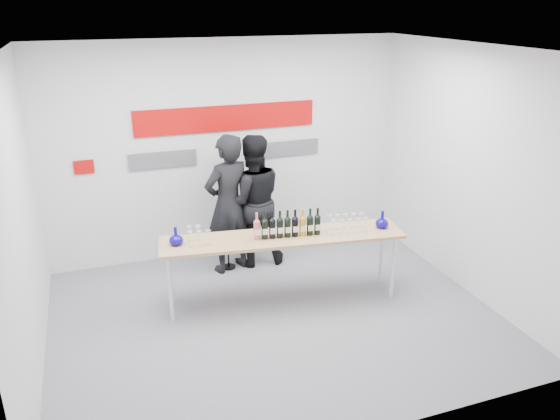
{
  "coord_description": "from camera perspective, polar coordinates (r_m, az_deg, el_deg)",
  "views": [
    {
      "loc": [
        -1.78,
        -5.18,
        3.46
      ],
      "look_at": [
        0.21,
        0.43,
        1.15
      ],
      "focal_mm": 35.0,
      "sensor_mm": 36.0,
      "label": 1
    }
  ],
  "objects": [
    {
      "name": "back_wall",
      "position": [
        7.65,
        -5.5,
        6.27
      ],
      "size": [
        5.0,
        0.04,
        3.0
      ],
      "primitive_type": "cube",
      "color": "silver",
      "rests_on": "ground"
    },
    {
      "name": "presenter_left",
      "position": [
        7.18,
        -5.42,
        0.59
      ],
      "size": [
        0.79,
        0.64,
        1.88
      ],
      "primitive_type": "imported",
      "rotation": [
        0.0,
        0.0,
        3.46
      ],
      "color": "black",
      "rests_on": "ground"
    },
    {
      "name": "ground",
      "position": [
        6.48,
        -0.53,
        -11.07
      ],
      "size": [
        5.0,
        5.0,
        0.0
      ],
      "primitive_type": "plane",
      "color": "slate",
      "rests_on": "ground"
    },
    {
      "name": "decanter_right",
      "position": [
        6.72,
        10.63,
        -0.96
      ],
      "size": [
        0.16,
        0.16,
        0.21
      ],
      "primitive_type": null,
      "color": "#0E0680",
      "rests_on": "tasting_table"
    },
    {
      "name": "mic_stand",
      "position": [
        7.38,
        -5.48,
        -2.66
      ],
      "size": [
        0.19,
        0.19,
        1.59
      ],
      "rotation": [
        0.0,
        0.0,
        -0.11
      ],
      "color": "black",
      "rests_on": "ground"
    },
    {
      "name": "wine_bottles",
      "position": [
        6.33,
        0.79,
        -1.43
      ],
      "size": [
        0.8,
        0.18,
        0.33
      ],
      "rotation": [
        0.0,
        0.0,
        -0.14
      ],
      "color": "#CC5966",
      "rests_on": "tasting_table"
    },
    {
      "name": "tasting_table",
      "position": [
        6.43,
        0.3,
        -3.26
      ],
      "size": [
        2.91,
        0.96,
        0.86
      ],
      "rotation": [
        0.0,
        0.0,
        -0.14
      ],
      "color": "tan",
      "rests_on": "ground"
    },
    {
      "name": "glasses_left",
      "position": [
        6.24,
        -8.66,
        -2.74
      ],
      "size": [
        0.26,
        0.25,
        0.18
      ],
      "color": "silver",
      "rests_on": "tasting_table"
    },
    {
      "name": "decanter_left",
      "position": [
        6.26,
        -10.83,
        -2.68
      ],
      "size": [
        0.16,
        0.16,
        0.21
      ],
      "primitive_type": null,
      "color": "#0E0680",
      "rests_on": "tasting_table"
    },
    {
      "name": "glasses_right",
      "position": [
        6.57,
        7.04,
        -1.42
      ],
      "size": [
        0.48,
        0.28,
        0.18
      ],
      "color": "silver",
      "rests_on": "tasting_table"
    },
    {
      "name": "presenter_right",
      "position": [
        7.38,
        -2.94,
        0.98
      ],
      "size": [
        0.94,
        0.75,
        1.82
      ],
      "primitive_type": "imported",
      "rotation": [
        0.0,
        0.0,
        3.07
      ],
      "color": "black",
      "rests_on": "ground"
    },
    {
      "name": "signage",
      "position": [
        7.54,
        -5.94,
        8.43
      ],
      "size": [
        3.38,
        0.02,
        0.79
      ],
      "color": "#B70907",
      "rests_on": "back_wall"
    }
  ]
}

